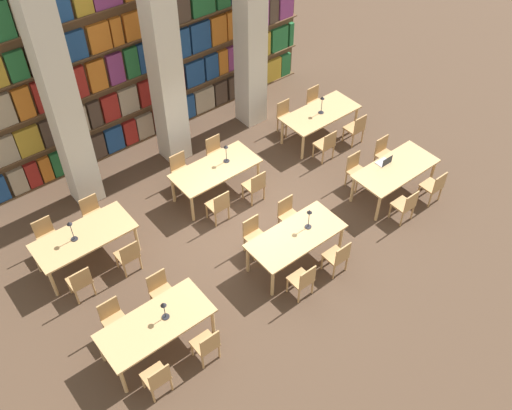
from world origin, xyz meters
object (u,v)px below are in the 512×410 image
object	(u,v)px
reading_table_4	(216,171)
chair_23	(315,102)
chair_6	(338,256)
desk_lamp_1	(309,216)
chair_12	(80,281)
desk_lamp_3	(226,150)
desk_lamp_0	(164,308)
chair_14	(128,255)
chair_18	(255,185)
chair_3	(161,290)
chair_8	(406,205)
chair_21	(286,116)
desk_lamp_4	(322,102)
chair_1	(114,319)
chair_5	(254,235)
chair_17	(181,170)
chair_2	(207,345)
chair_19	(216,152)
chair_16	(219,205)
pillar_left	(57,87)
chair_4	(303,280)
chair_10	(434,186)
laptop	(384,162)
reading_table_5	(320,115)
pillar_center	(162,48)
chair_22	(356,128)
reading_table_1	(296,238)
desk_lamp_2	(71,228)
reading_table_2	(395,170)
chair_13	(47,236)
reading_table_0	(156,325)
chair_0	(157,378)

from	to	relation	value
reading_table_4	chair_23	bearing A→B (deg)	11.95
chair_6	desk_lamp_1	distance (m)	1.01
chair_12	desk_lamp_3	world-z (taller)	desk_lamp_3
chair_12	chair_23	distance (m)	7.86
desk_lamp_0	chair_14	bearing A→B (deg)	81.38
desk_lamp_0	chair_18	xyz separation A→B (m)	(3.59, 1.95, -0.59)
chair_3	chair_8	xyz separation A→B (m)	(5.43, -1.39, 0.00)
chair_21	desk_lamp_4	size ratio (longest dim) A/B	1.77
chair_1	desk_lamp_0	world-z (taller)	desk_lamp_0
chair_5	chair_6	size ratio (longest dim) A/B	1.00
chair_17	chair_21	bearing A→B (deg)	-178.83
chair_23	chair_2	bearing A→B (deg)	32.94
chair_5	chair_19	size ratio (longest dim) A/B	1.00
chair_3	chair_16	size ratio (longest dim) A/B	1.00
pillar_left	chair_21	size ratio (longest dim) A/B	6.95
chair_2	desk_lamp_4	bearing A→B (deg)	30.08
chair_12	chair_4	bearing A→B (deg)	-38.34
reading_table_4	chair_5	bearing A→B (deg)	-102.28
chair_8	chair_10	size ratio (longest dim) A/B	1.00
chair_14	chair_19	size ratio (longest dim) A/B	1.00
chair_2	laptop	xyz separation A→B (m)	(5.81, 1.16, 0.35)
chair_19	reading_table_5	distance (m)	2.89
chair_3	desk_lamp_4	distance (m)	6.39
chair_21	reading_table_4	bearing A→B (deg)	16.17
pillar_center	chair_8	xyz separation A→B (m)	(2.72, -5.13, -2.54)
reading_table_4	chair_21	bearing A→B (deg)	16.17
chair_6	chair_17	xyz separation A→B (m)	(-1.00, 4.20, 0.00)
desk_lamp_3	chair_12	bearing A→B (deg)	-169.10
chair_21	chair_22	xyz separation A→B (m)	(1.05, -1.51, 0.00)
chair_5	chair_19	world-z (taller)	same
desk_lamp_4	chair_19	bearing A→B (deg)	165.84
reading_table_5	chair_2	bearing A→B (deg)	-149.83
desk_lamp_3	reading_table_1	bearing A→B (deg)	-95.91
chair_8	chair_19	bearing A→B (deg)	118.18
desk_lamp_1	chair_12	bearing A→B (deg)	155.61
chair_3	chair_12	distance (m)	1.61
desk_lamp_2	reading_table_5	distance (m)	6.83
reading_table_2	chair_21	bearing A→B (deg)	96.13
chair_4	desk_lamp_3	size ratio (longest dim) A/B	1.82
pillar_center	chair_10	world-z (taller)	pillar_center
chair_13	reading_table_5	distance (m)	7.19
reading_table_0	chair_6	world-z (taller)	chair_6
chair_1	chair_22	bearing A→B (deg)	-170.69
chair_5	pillar_left	bearing A→B (deg)	-61.80
reading_table_0	chair_18	bearing A→B (deg)	27.03
pillar_left	desk_lamp_2	world-z (taller)	pillar_left
desk_lamp_1	chair_12	world-z (taller)	desk_lamp_1
chair_6	laptop	distance (m)	2.85
chair_0	desk_lamp_3	bearing A→B (deg)	40.60
reading_table_1	chair_12	xyz separation A→B (m)	(-3.86, 1.92, -0.23)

